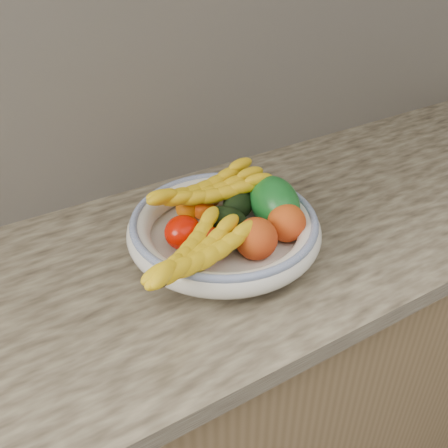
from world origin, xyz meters
TOP-DOWN VIEW (x-y plane):
  - kitchen_counter at (0.00, 1.69)m, footprint 2.44×0.66m
  - fruit_bowl at (0.00, 1.66)m, footprint 0.39×0.39m
  - clementine_back_left at (-0.03, 1.76)m, footprint 0.07×0.07m
  - clementine_back_right at (0.03, 1.77)m, footprint 0.06×0.06m
  - clementine_back_mid at (-0.00, 1.74)m, footprint 0.07×0.07m
  - tomato_left at (-0.08, 1.67)m, footprint 0.09×0.09m
  - tomato_near_left at (-0.06, 1.62)m, footprint 0.08×0.08m
  - avocado_center at (0.00, 1.66)m, footprint 0.11×0.12m
  - avocado_right at (0.06, 1.70)m, footprint 0.11×0.11m
  - green_mango at (0.12, 1.66)m, footprint 0.14×0.16m
  - peach_front at (0.02, 1.58)m, footprint 0.10×0.10m
  - peach_right at (0.10, 1.59)m, footprint 0.08×0.08m
  - banana_bunch_back at (0.01, 1.74)m, footprint 0.28×0.12m
  - banana_bunch_front at (-0.11, 1.57)m, footprint 0.31×0.23m

SIDE VIEW (x-z plane):
  - kitchen_counter at x=0.00m, z-range -0.24..1.16m
  - fruit_bowl at x=0.00m, z-range 0.91..0.99m
  - clementine_back_left at x=-0.03m, z-range 0.93..0.98m
  - clementine_back_right at x=0.03m, z-range 0.93..0.98m
  - clementine_back_mid at x=0.00m, z-range 0.93..0.98m
  - tomato_left at x=-0.08m, z-range 0.93..1.00m
  - tomato_near_left at x=-0.06m, z-range 0.93..0.99m
  - avocado_center at x=0.00m, z-range 0.93..1.00m
  - avocado_right at x=0.06m, z-range 0.93..1.00m
  - peach_front at x=0.02m, z-range 0.92..1.01m
  - peach_right at x=0.10m, z-range 0.93..1.01m
  - green_mango at x=0.12m, z-range 0.91..1.04m
  - banana_bunch_front at x=-0.11m, z-range 0.94..1.02m
  - banana_bunch_back at x=0.01m, z-range 0.95..1.03m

